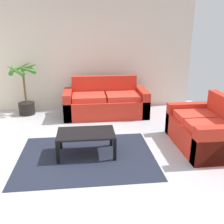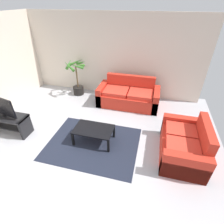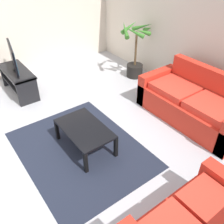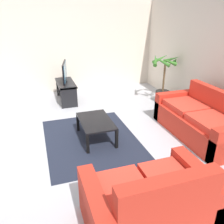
{
  "view_description": "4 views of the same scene",
  "coord_description": "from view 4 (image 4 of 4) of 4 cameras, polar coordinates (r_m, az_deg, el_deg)",
  "views": [
    {
      "loc": [
        0.19,
        -3.53,
        2.0
      ],
      "look_at": [
        0.68,
        0.75,
        0.58
      ],
      "focal_mm": 40.54,
      "sensor_mm": 36.0,
      "label": 1
    },
    {
      "loc": [
        1.43,
        -2.68,
        3.02
      ],
      "look_at": [
        0.54,
        0.75,
        0.64
      ],
      "focal_mm": 27.49,
      "sensor_mm": 36.0,
      "label": 2
    },
    {
      "loc": [
        2.75,
        -1.08,
        2.73
      ],
      "look_at": [
        0.19,
        0.83,
        0.45
      ],
      "focal_mm": 39.24,
      "sensor_mm": 36.0,
      "label": 3
    },
    {
      "loc": [
        4.02,
        -0.65,
        2.26
      ],
      "look_at": [
        0.5,
        0.52,
        0.66
      ],
      "focal_mm": 37.19,
      "sensor_mm": 36.0,
      "label": 4
    }
  ],
  "objects": [
    {
      "name": "tv",
      "position": [
        6.32,
        -11.55,
        9.65
      ],
      "size": [
        0.87,
        0.22,
        0.54
      ],
      "color": "black",
      "rests_on": "tv_stand"
    },
    {
      "name": "potted_palm",
      "position": [
        6.38,
        12.56,
        7.18
      ],
      "size": [
        0.73,
        0.77,
        1.26
      ],
      "color": "black",
      "rests_on": "ground"
    },
    {
      "name": "tv_stand",
      "position": [
        6.44,
        -11.25,
        5.6
      ],
      "size": [
        1.1,
        0.45,
        0.53
      ],
      "color": "black",
      "rests_on": "ground"
    },
    {
      "name": "couch_main",
      "position": [
        4.85,
        20.89,
        -2.09
      ],
      "size": [
        1.96,
        0.9,
        0.9
      ],
      "color": "red",
      "rests_on": "ground"
    },
    {
      "name": "area_rug",
      "position": [
        4.53,
        -5.15,
        -6.65
      ],
      "size": [
        2.2,
        1.7,
        0.01
      ],
      "primitive_type": "cube",
      "color": "#1E2333",
      "rests_on": "ground"
    },
    {
      "name": "coffee_table",
      "position": [
        4.39,
        -4.04,
        -2.63
      ],
      "size": [
        0.94,
        0.58,
        0.39
      ],
      "color": "black",
      "rests_on": "ground"
    },
    {
      "name": "wall_back",
      "position": [
        5.51,
        23.94,
        11.92
      ],
      "size": [
        6.0,
        0.06,
        2.7
      ],
      "primitive_type": "cube",
      "color": "beige",
      "rests_on": "ground"
    },
    {
      "name": "wall_left",
      "position": [
        7.11,
        -13.56,
        15.41
      ],
      "size": [
        0.06,
        6.0,
        2.7
      ],
      "primitive_type": "cube",
      "color": "beige",
      "rests_on": "ground"
    },
    {
      "name": "couch_loveseat",
      "position": [
        2.82,
        9.26,
        -21.13
      ],
      "size": [
        0.9,
        1.43,
        0.9
      ],
      "color": "red",
      "rests_on": "ground"
    },
    {
      "name": "ground_plane",
      "position": [
        4.66,
        -8.14,
        -5.9
      ],
      "size": [
        6.6,
        6.6,
        0.0
      ],
      "primitive_type": "plane",
      "color": "#B2B2B7"
    }
  ]
}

